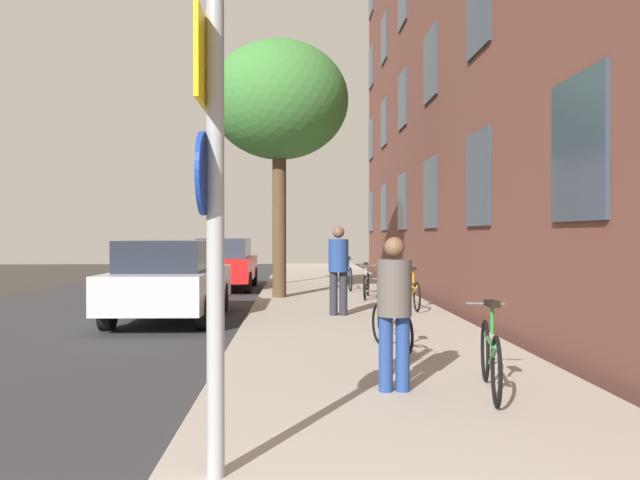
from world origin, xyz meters
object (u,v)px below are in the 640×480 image
(bicycle_3, at_px, (412,293))
(bicycle_4, at_px, (366,284))
(tree_near, at_px, (279,102))
(bicycle_1, at_px, (391,325))
(bicycle_0, at_px, (490,356))
(traffic_light, at_px, (280,213))
(bicycle_2, at_px, (382,306))
(pedestrian_1, at_px, (338,264))
(sign_post, at_px, (212,196))
(pedestrian_0, at_px, (394,303))
(car_0, at_px, (171,279))
(car_1, at_px, (225,263))
(bicycle_5, at_px, (348,277))

(bicycle_3, bearing_deg, bicycle_4, 106.76)
(tree_near, relative_size, bicycle_1, 4.06)
(bicycle_0, xyz_separation_m, bicycle_3, (0.55, 7.20, -0.02))
(traffic_light, distance_m, tree_near, 5.44)
(bicycle_1, bearing_deg, bicycle_2, 85.23)
(tree_near, bearing_deg, pedestrian_1, -70.85)
(bicycle_2, bearing_deg, sign_post, -106.94)
(bicycle_2, xyz_separation_m, pedestrian_0, (-0.52, -4.68, 0.56))
(traffic_light, distance_m, bicycle_2, 10.23)
(car_0, bearing_deg, bicycle_1, -46.35)
(bicycle_0, xyz_separation_m, bicycle_1, (-0.65, 2.40, -0.03))
(car_1, bearing_deg, bicycle_5, -21.72)
(bicycle_4, xyz_separation_m, pedestrian_0, (-0.80, -9.48, 0.56))
(bicycle_0, distance_m, pedestrian_0, 1.12)
(sign_post, distance_m, bicycle_3, 9.92)
(bicycle_2, distance_m, bicycle_3, 2.60)
(pedestrian_1, bearing_deg, bicycle_4, 74.27)
(bicycle_1, distance_m, car_1, 11.67)
(sign_post, distance_m, bicycle_2, 7.38)
(bicycle_1, xyz_separation_m, car_0, (-3.88, 4.07, 0.38))
(sign_post, height_order, pedestrian_1, sign_post)
(bicycle_3, relative_size, pedestrian_0, 1.07)
(pedestrian_1, bearing_deg, tree_near, 109.15)
(car_0, distance_m, car_1, 7.04)
(traffic_light, height_order, bicycle_3, traffic_light)
(bicycle_3, xyz_separation_m, bicycle_4, (-0.72, 2.40, -0.00))
(bicycle_0, distance_m, bicycle_4, 9.60)
(traffic_light, bearing_deg, sign_post, -90.16)
(sign_post, bearing_deg, bicycle_5, 81.48)
(tree_near, xyz_separation_m, car_1, (-1.80, 3.58, -4.35))
(traffic_light, height_order, car_0, traffic_light)
(sign_post, xyz_separation_m, car_0, (-1.98, 8.57, -1.16))
(sign_post, relative_size, traffic_light, 0.97)
(bicycle_0, height_order, bicycle_3, bicycle_0)
(car_0, bearing_deg, traffic_light, 76.06)
(tree_near, relative_size, bicycle_0, 3.85)
(bicycle_0, xyz_separation_m, bicycle_4, (-0.18, 9.60, -0.02))
(sign_post, height_order, bicycle_4, sign_post)
(bicycle_5, distance_m, car_1, 4.07)
(traffic_light, relative_size, tree_near, 0.51)
(bicycle_1, height_order, bicycle_4, bicycle_4)
(bicycle_2, bearing_deg, car_1, 113.38)
(bicycle_0, height_order, bicycle_5, bicycle_5)
(traffic_light, relative_size, bicycle_2, 2.11)
(bicycle_2, xyz_separation_m, car_1, (-3.76, 8.70, 0.37))
(car_0, bearing_deg, bicycle_0, -54.98)
(bicycle_3, bearing_deg, car_0, -171.80)
(bicycle_4, xyz_separation_m, pedestrian_1, (-0.95, -3.38, 0.67))
(bicycle_5, bearing_deg, bicycle_2, -90.07)
(bicycle_0, xyz_separation_m, pedestrian_0, (-0.97, 0.12, 0.54))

